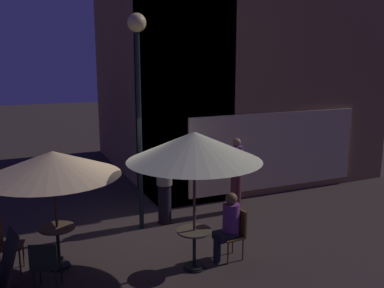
% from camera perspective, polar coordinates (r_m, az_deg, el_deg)
% --- Properties ---
extents(ground_plane, '(60.00, 60.00, 0.00)m').
position_cam_1_polar(ground_plane, '(9.07, -5.80, -12.76)').
color(ground_plane, '#312623').
extents(cafe_building, '(7.47, 7.67, 8.16)m').
position_cam_1_polar(cafe_building, '(13.16, 1.97, 13.00)').
color(cafe_building, '#9B7048').
rests_on(cafe_building, ground).
extents(street_lamp_near_corner, '(0.39, 0.39, 4.64)m').
position_cam_1_polar(street_lamp_near_corner, '(8.90, -7.37, 9.86)').
color(street_lamp_near_corner, black).
rests_on(street_lamp_near_corner, ground).
extents(cafe_table_0, '(0.63, 0.63, 0.73)m').
position_cam_1_polar(cafe_table_0, '(7.69, 0.31, -13.27)').
color(cafe_table_0, black).
rests_on(cafe_table_0, ground).
extents(cafe_table_1, '(0.63, 0.63, 0.77)m').
position_cam_1_polar(cafe_table_1, '(8.08, -17.78, -12.35)').
color(cafe_table_1, black).
rests_on(cafe_table_1, ground).
extents(patio_umbrella_0, '(2.34, 2.34, 2.51)m').
position_cam_1_polar(patio_umbrella_0, '(7.14, 0.33, -0.38)').
color(patio_umbrella_0, black).
rests_on(patio_umbrella_0, ground).
extents(patio_umbrella_1, '(2.35, 2.35, 2.16)m').
position_cam_1_polar(patio_umbrella_1, '(7.64, -18.42, -2.59)').
color(patio_umbrella_1, black).
rests_on(patio_umbrella_1, ground).
extents(cafe_chair_0, '(0.46, 0.46, 0.96)m').
position_cam_1_polar(cafe_chair_0, '(8.10, 5.89, -11.52)').
color(cafe_chair_0, brown).
rests_on(cafe_chair_0, ground).
extents(cafe_chair_1, '(0.48, 0.48, 0.99)m').
position_cam_1_polar(cafe_chair_1, '(8.21, -24.14, -11.92)').
color(cafe_chair_1, brown).
rests_on(cafe_chair_1, ground).
extents(cafe_chair_2, '(0.55, 0.55, 0.87)m').
position_cam_1_polar(cafe_chair_2, '(7.34, -19.35, -14.92)').
color(cafe_chair_2, black).
rests_on(cafe_chair_2, ground).
extents(patron_seated_0, '(0.53, 0.35, 1.30)m').
position_cam_1_polar(patron_seated_0, '(7.95, 5.00, -10.60)').
color(patron_seated_0, black).
rests_on(patron_seated_0, ground).
extents(patron_standing_1, '(0.31, 0.31, 1.85)m').
position_cam_1_polar(patron_standing_1, '(10.35, 6.03, -4.13)').
color(patron_standing_1, '#4E2126').
rests_on(patron_standing_1, ground).
extents(patron_standing_2, '(0.36, 0.36, 1.78)m').
position_cam_1_polar(patron_standing_2, '(9.58, -3.78, -5.67)').
color(patron_standing_2, black).
rests_on(patron_standing_2, ground).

